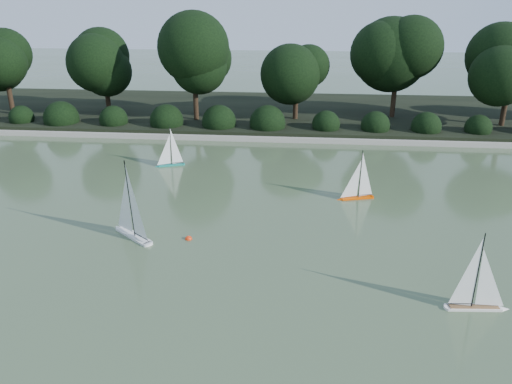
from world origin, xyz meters
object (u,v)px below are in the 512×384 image
sailboat_white_a (130,223)px  sailboat_white_b (481,297)px  sailboat_orange (355,191)px  sailboat_teal (168,160)px  race_buoy (189,239)px

sailboat_white_a → sailboat_white_b: size_ratio=1.25×
sailboat_white_a → sailboat_orange: size_ratio=1.36×
sailboat_white_a → sailboat_white_b: sailboat_white_a is taller
sailboat_white_b → sailboat_teal: sailboat_white_b is taller
sailboat_white_b → race_buoy: size_ratio=10.00×
sailboat_white_a → sailboat_teal: 4.87m
sailboat_white_a → sailboat_teal: sailboat_white_a is taller
sailboat_orange → sailboat_teal: bearing=158.4°
sailboat_orange → race_buoy: (-3.87, -2.70, -0.22)m
sailboat_white_b → sailboat_orange: size_ratio=1.09×
sailboat_white_b → race_buoy: bearing=159.1°
sailboat_white_b → sailboat_teal: (-7.30, 7.04, -0.03)m
sailboat_orange → race_buoy: 4.73m
sailboat_white_a → sailboat_orange: 5.84m
sailboat_white_a → sailboat_white_b: (6.91, -2.19, -0.07)m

